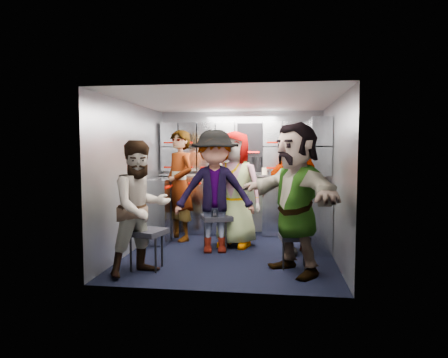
# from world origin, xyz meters

# --- Properties ---
(floor) EXTENTS (3.00, 3.00, 0.00)m
(floor) POSITION_xyz_m (0.00, 0.00, 0.00)
(floor) COLOR black
(floor) RESTS_ON ground
(wall_back) EXTENTS (2.80, 0.04, 2.10)m
(wall_back) POSITION_xyz_m (0.00, 1.50, 1.05)
(wall_back) COLOR gray
(wall_back) RESTS_ON ground
(wall_left) EXTENTS (0.04, 3.00, 2.10)m
(wall_left) POSITION_xyz_m (-1.40, 0.00, 1.05)
(wall_left) COLOR gray
(wall_left) RESTS_ON ground
(wall_right) EXTENTS (0.04, 3.00, 2.10)m
(wall_right) POSITION_xyz_m (1.40, 0.00, 1.05)
(wall_right) COLOR gray
(wall_right) RESTS_ON ground
(ceiling) EXTENTS (2.80, 3.00, 0.02)m
(ceiling) POSITION_xyz_m (0.00, 0.00, 2.10)
(ceiling) COLOR silver
(ceiling) RESTS_ON wall_back
(cart_bank_back) EXTENTS (2.68, 0.38, 0.99)m
(cart_bank_back) POSITION_xyz_m (0.00, 1.29, 0.49)
(cart_bank_back) COLOR #9AA0AA
(cart_bank_back) RESTS_ON ground
(cart_bank_left) EXTENTS (0.38, 0.76, 0.99)m
(cart_bank_left) POSITION_xyz_m (-1.19, 0.56, 0.49)
(cart_bank_left) COLOR #9AA0AA
(cart_bank_left) RESTS_ON ground
(counter) EXTENTS (2.68, 0.42, 0.03)m
(counter) POSITION_xyz_m (0.00, 1.29, 1.01)
(counter) COLOR silver
(counter) RESTS_ON cart_bank_back
(locker_bank_back) EXTENTS (2.68, 0.28, 0.82)m
(locker_bank_back) POSITION_xyz_m (0.00, 1.35, 1.49)
(locker_bank_back) COLOR #9AA0AA
(locker_bank_back) RESTS_ON wall_back
(locker_bank_right) EXTENTS (0.28, 1.00, 0.82)m
(locker_bank_right) POSITION_xyz_m (1.25, 0.70, 1.49)
(locker_bank_right) COLOR #9AA0AA
(locker_bank_right) RESTS_ON wall_right
(right_cabinet) EXTENTS (0.28, 1.20, 1.00)m
(right_cabinet) POSITION_xyz_m (1.25, 0.60, 0.50)
(right_cabinet) COLOR #9AA0AA
(right_cabinet) RESTS_ON ground
(coffee_niche) EXTENTS (0.46, 0.16, 0.84)m
(coffee_niche) POSITION_xyz_m (0.18, 1.41, 1.47)
(coffee_niche) COLOR black
(coffee_niche) RESTS_ON wall_back
(red_latch_strip) EXTENTS (2.60, 0.02, 0.03)m
(red_latch_strip) POSITION_xyz_m (0.00, 1.09, 0.88)
(red_latch_strip) COLOR #A50A00
(red_latch_strip) RESTS_ON cart_bank_back
(jump_seat_near_left) EXTENTS (0.50, 0.49, 0.49)m
(jump_seat_near_left) POSITION_xyz_m (-0.92, -0.86, 0.43)
(jump_seat_near_left) COLOR black
(jump_seat_near_left) RESTS_ON ground
(jump_seat_mid_left) EXTENTS (0.52, 0.51, 0.49)m
(jump_seat_mid_left) POSITION_xyz_m (-0.23, 0.23, 0.43)
(jump_seat_mid_left) COLOR black
(jump_seat_mid_left) RESTS_ON ground
(jump_seat_center) EXTENTS (0.36, 0.34, 0.40)m
(jump_seat_center) POSITION_xyz_m (0.01, 0.62, 0.36)
(jump_seat_center) COLOR black
(jump_seat_center) RESTS_ON ground
(jump_seat_mid_right) EXTENTS (0.43, 0.42, 0.41)m
(jump_seat_mid_right) POSITION_xyz_m (0.90, 0.34, 0.36)
(jump_seat_mid_right) COLOR black
(jump_seat_mid_right) RESTS_ON ground
(jump_seat_near_right) EXTENTS (0.39, 0.38, 0.41)m
(jump_seat_near_right) POSITION_xyz_m (0.85, -0.57, 0.36)
(jump_seat_near_right) COLOR black
(jump_seat_near_right) RESTS_ON ground
(attendant_standing) EXTENTS (0.75, 0.74, 1.75)m
(attendant_standing) POSITION_xyz_m (-0.90, 0.72, 0.88)
(attendant_standing) COLOR black
(attendant_standing) RESTS_ON ground
(attendant_arc_a) EXTENTS (0.94, 0.96, 1.55)m
(attendant_arc_a) POSITION_xyz_m (-0.92, -1.04, 0.78)
(attendant_arc_a) COLOR black
(attendant_arc_a) RESTS_ON ground
(attendant_arc_b) EXTENTS (1.20, 0.82, 1.72)m
(attendant_arc_b) POSITION_xyz_m (-0.23, 0.05, 0.86)
(attendant_arc_b) COLOR black
(attendant_arc_b) RESTS_ON ground
(attendant_arc_c) EXTENTS (0.94, 0.71, 1.72)m
(attendant_arc_c) POSITION_xyz_m (0.01, 0.44, 0.86)
(attendant_arc_c) COLOR black
(attendant_arc_c) RESTS_ON ground
(attendant_arc_d) EXTENTS (1.08, 0.77, 1.70)m
(attendant_arc_d) POSITION_xyz_m (0.90, 0.16, 0.85)
(attendant_arc_d) COLOR black
(attendant_arc_d) RESTS_ON ground
(attendant_arc_e) EXTENTS (1.40, 1.63, 1.77)m
(attendant_arc_e) POSITION_xyz_m (0.85, -0.75, 0.89)
(attendant_arc_e) COLOR black
(attendant_arc_e) RESTS_ON ground
(bottle_left) EXTENTS (0.07, 0.07, 0.26)m
(bottle_left) POSITION_xyz_m (-0.32, 1.24, 1.16)
(bottle_left) COLOR white
(bottle_left) RESTS_ON counter
(bottle_mid) EXTENTS (0.07, 0.07, 0.25)m
(bottle_mid) POSITION_xyz_m (-0.42, 1.24, 1.16)
(bottle_mid) COLOR white
(bottle_mid) RESTS_ON counter
(bottle_right) EXTENTS (0.06, 0.06, 0.24)m
(bottle_right) POSITION_xyz_m (0.95, 1.24, 1.15)
(bottle_right) COLOR white
(bottle_right) RESTS_ON counter
(cup_left) EXTENTS (0.09, 0.09, 0.11)m
(cup_left) POSITION_xyz_m (-1.06, 1.23, 1.08)
(cup_left) COLOR beige
(cup_left) RESTS_ON counter
(cup_right) EXTENTS (0.09, 0.09, 0.11)m
(cup_right) POSITION_xyz_m (0.43, 1.23, 1.09)
(cup_right) COLOR beige
(cup_right) RESTS_ON counter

